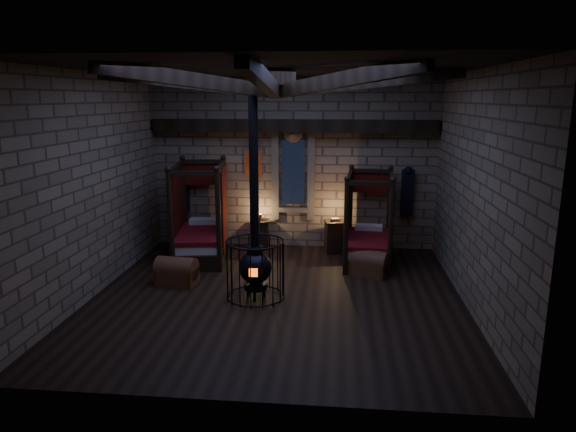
# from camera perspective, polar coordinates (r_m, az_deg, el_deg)

# --- Properties ---
(room) EXTENTS (7.02, 7.02, 4.29)m
(room) POSITION_cam_1_polar(r_m,az_deg,el_deg) (9.31, -1.28, 13.18)
(room) COLOR black
(room) RESTS_ON ground
(bed_left) EXTENTS (1.43, 2.27, 2.22)m
(bed_left) POSITION_cam_1_polar(r_m,az_deg,el_deg) (12.33, -9.61, -2.05)
(bed_left) COLOR black
(bed_left) RESTS_ON ground
(bed_right) EXTENTS (1.17, 2.02, 2.04)m
(bed_right) POSITION_cam_1_polar(r_m,az_deg,el_deg) (11.99, 8.89, -2.68)
(bed_right) COLOR black
(bed_right) RESTS_ON ground
(trunk_left) EXTENTS (0.85, 0.60, 0.59)m
(trunk_left) POSITION_cam_1_polar(r_m,az_deg,el_deg) (10.72, -12.27, -6.11)
(trunk_left) COLOR brown
(trunk_left) RESTS_ON ground
(trunk_right) EXTENTS (0.90, 0.75, 0.57)m
(trunk_right) POSITION_cam_1_polar(r_m,az_deg,el_deg) (11.14, 9.03, -5.28)
(trunk_right) COLOR brown
(trunk_right) RESTS_ON ground
(nightstand_left) EXTENTS (0.49, 0.47, 0.90)m
(nightstand_left) POSITION_cam_1_polar(r_m,az_deg,el_deg) (12.90, -3.12, -2.00)
(nightstand_left) COLOR black
(nightstand_left) RESTS_ON ground
(nightstand_right) EXTENTS (0.58, 0.56, 0.86)m
(nightstand_right) POSITION_cam_1_polar(r_m,az_deg,el_deg) (12.60, 5.21, -2.27)
(nightstand_right) COLOR black
(nightstand_right) RESTS_ON ground
(stove) EXTENTS (1.11, 1.11, 4.05)m
(stove) POSITION_cam_1_polar(r_m,az_deg,el_deg) (9.67, -3.66, -5.44)
(stove) COLOR black
(stove) RESTS_ON ground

